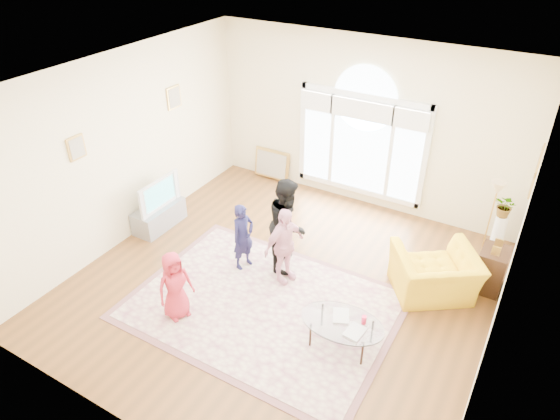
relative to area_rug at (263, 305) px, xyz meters
The scene contains 17 objects.
ground 0.57m from the area_rug, 90.98° to the left, with size 6.00×6.00×0.00m, color brown.
room_shell 3.74m from the area_rug, 90.01° to the left, with size 6.00×6.00×6.00m.
area_rug is the anchor object (origin of this frame).
rug_border 0.00m from the area_rug, 135.00° to the right, with size 3.80×2.80×0.01m, color #7F5051.
tv_console 2.90m from the area_rug, 162.54° to the left, with size 0.45×1.00×0.42m, color gray.
television 2.97m from the area_rug, 162.49° to the left, with size 0.16×0.98×0.56m.
coffee_table 1.36m from the area_rug, ahead, with size 1.17×0.79×0.54m.
armchair 2.59m from the area_rug, 36.41° to the left, with size 1.15×1.01×0.75m, color yellow.
side_cabinet 3.49m from the area_rug, 37.09° to the left, with size 0.40×0.50×0.70m, color black.
floor_lamp 3.92m from the area_rug, 46.87° to the left, with size 0.26×0.26×1.51m.
plant_pedestal 4.14m from the area_rug, 49.29° to the left, with size 0.20×0.20×0.70m, color white.
potted_plant 4.22m from the area_rug, 49.29° to the left, with size 0.36×0.31×0.40m, color #33722D.
leaning_picture 3.96m from the area_rug, 118.98° to the left, with size 0.80×0.05×0.62m, color tan.
child_red 1.34m from the area_rug, 141.29° to the right, with size 0.52×0.34×1.07m, color #BC273A.
child_navy 1.16m from the area_rug, 139.37° to the left, with size 0.41×0.27×1.13m, color #18173D.
child_black 1.33m from the area_rug, 99.81° to the left, with size 0.76×0.59×1.56m, color black.
child_pink 0.94m from the area_rug, 92.87° to the left, with size 0.75×0.31×1.28m, color #F6AAC2.
Camera 1 is at (2.99, -5.19, 5.11)m, focal length 32.00 mm.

